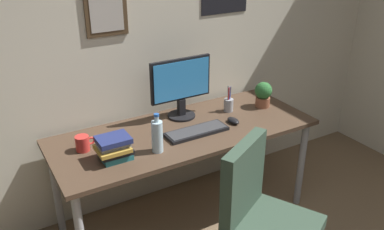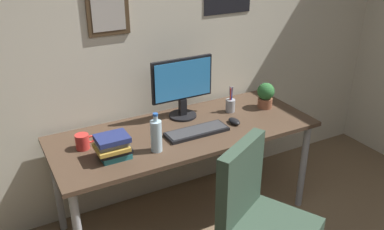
# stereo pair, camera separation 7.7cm
# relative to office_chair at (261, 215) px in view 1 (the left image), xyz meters

# --- Properties ---
(wall_back) EXTENTS (4.40, 0.10, 2.60)m
(wall_back) POSITION_rel_office_chair_xyz_m (-0.08, 1.22, 0.77)
(wall_back) COLOR beige
(wall_back) RESTS_ON ground_plane
(desk) EXTENTS (1.80, 0.71, 0.73)m
(desk) POSITION_rel_office_chair_xyz_m (-0.05, 0.78, 0.13)
(desk) COLOR #4C3828
(desk) RESTS_ON ground_plane
(office_chair) EXTENTS (0.62, 0.62, 0.95)m
(office_chair) POSITION_rel_office_chair_xyz_m (0.00, 0.00, 0.00)
(office_chair) COLOR #334738
(office_chair) RESTS_ON ground_plane
(monitor) EXTENTS (0.46, 0.20, 0.43)m
(monitor) POSITION_rel_office_chair_xyz_m (0.04, 0.98, 0.44)
(monitor) COLOR black
(monitor) RESTS_ON desk
(keyboard) EXTENTS (0.43, 0.15, 0.03)m
(keyboard) POSITION_rel_office_chair_xyz_m (-0.00, 0.70, 0.21)
(keyboard) COLOR black
(keyboard) RESTS_ON desk
(computer_mouse) EXTENTS (0.06, 0.11, 0.04)m
(computer_mouse) POSITION_rel_office_chair_xyz_m (0.30, 0.70, 0.22)
(computer_mouse) COLOR black
(computer_mouse) RESTS_ON desk
(water_bottle) EXTENTS (0.07, 0.07, 0.25)m
(water_bottle) POSITION_rel_office_chair_xyz_m (-0.33, 0.61, 0.31)
(water_bottle) COLOR silver
(water_bottle) RESTS_ON desk
(coffee_mug_near) EXTENTS (0.12, 0.09, 0.10)m
(coffee_mug_near) POSITION_rel_office_chair_xyz_m (-0.72, 0.85, 0.25)
(coffee_mug_near) COLOR red
(coffee_mug_near) RESTS_ON desk
(potted_plant) EXTENTS (0.13, 0.13, 0.19)m
(potted_plant) POSITION_rel_office_chair_xyz_m (0.66, 0.83, 0.31)
(potted_plant) COLOR brown
(potted_plant) RESTS_ON desk
(pen_cup) EXTENTS (0.07, 0.07, 0.20)m
(pen_cup) POSITION_rel_office_chair_xyz_m (0.39, 0.89, 0.26)
(pen_cup) COLOR #9EA0A5
(pen_cup) RESTS_ON desk
(book_stack_left) EXTENTS (0.21, 0.17, 0.15)m
(book_stack_left) POSITION_rel_office_chair_xyz_m (-0.59, 0.66, 0.27)
(book_stack_left) COLOR #26727A
(book_stack_left) RESTS_ON desk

